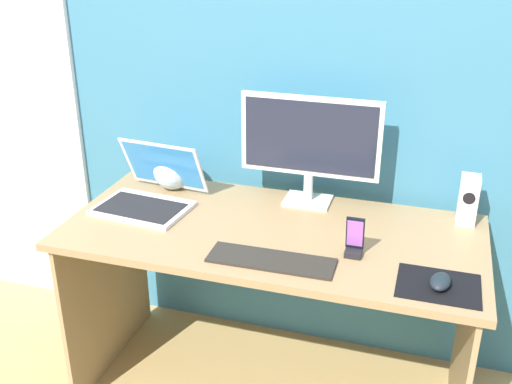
# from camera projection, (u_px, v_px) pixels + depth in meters

# --- Properties ---
(wall_back) EXTENTS (6.00, 0.04, 2.50)m
(wall_back) POSITION_uv_depth(u_px,v_px,m) (303.00, 64.00, 2.34)
(wall_back) COLOR teal
(wall_back) RESTS_ON ground_plane
(desk) EXTENTS (1.50, 0.69, 0.74)m
(desk) POSITION_uv_depth(u_px,v_px,m) (271.00, 265.00, 2.25)
(desk) COLOR #96794F
(desk) RESTS_ON ground_plane
(monitor) EXTENTS (0.54, 0.14, 0.43)m
(monitor) POSITION_uv_depth(u_px,v_px,m) (310.00, 143.00, 2.29)
(monitor) COLOR silver
(monitor) RESTS_ON desk
(speaker_right) EXTENTS (0.07, 0.07, 0.19)m
(speaker_right) POSITION_uv_depth(u_px,v_px,m) (468.00, 200.00, 2.19)
(speaker_right) COLOR white
(speaker_right) RESTS_ON desk
(laptop) EXTENTS (0.38, 0.37, 0.23)m
(laptop) POSITION_uv_depth(u_px,v_px,m) (150.00, 193.00, 2.35)
(laptop) COLOR silver
(laptop) RESTS_ON desk
(fishbowl) EXTENTS (0.16, 0.16, 0.16)m
(fishbowl) POSITION_uv_depth(u_px,v_px,m) (173.00, 170.00, 2.49)
(fishbowl) COLOR silver
(fishbowl) RESTS_ON desk
(keyboard_external) EXTENTS (0.42, 0.13, 0.01)m
(keyboard_external) POSITION_uv_depth(u_px,v_px,m) (271.00, 260.00, 1.98)
(keyboard_external) COLOR #2A2620
(keyboard_external) RESTS_ON desk
(mousepad) EXTENTS (0.25, 0.20, 0.00)m
(mousepad) POSITION_uv_depth(u_px,v_px,m) (438.00, 286.00, 1.85)
(mousepad) COLOR black
(mousepad) RESTS_ON desk
(mouse) EXTENTS (0.07, 0.11, 0.04)m
(mouse) POSITION_uv_depth(u_px,v_px,m) (440.00, 282.00, 1.83)
(mouse) COLOR black
(mouse) RESTS_ON mousepad
(phone_in_dock) EXTENTS (0.06, 0.05, 0.14)m
(phone_in_dock) POSITION_uv_depth(u_px,v_px,m) (354.00, 242.00, 2.00)
(phone_in_dock) COLOR black
(phone_in_dock) RESTS_ON desk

